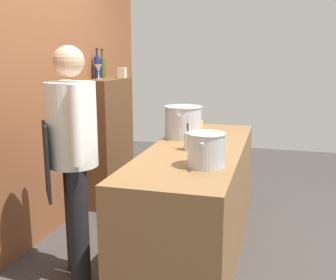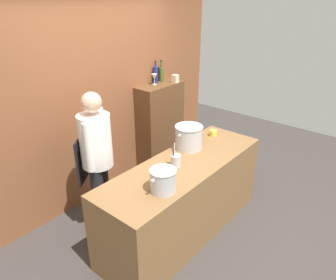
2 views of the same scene
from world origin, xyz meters
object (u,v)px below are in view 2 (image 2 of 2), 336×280
stockpot_large (189,137)px  wine_glass_tall (154,77)px  utensil_crock (176,161)px  spice_tin_cream (175,79)px  wine_bottle_olive (161,74)px  chef (97,155)px  wine_bottle_cobalt (156,74)px  butter_jar (213,133)px  stockpot_small (163,180)px

stockpot_large → wine_glass_tall: size_ratio=2.50×
utensil_crock → wine_glass_tall: (1.02, 1.21, 0.49)m
spice_tin_cream → wine_bottle_olive: bearing=112.0°
chef → wine_bottle_cobalt: (1.54, 0.52, 0.51)m
butter_jar → chef: bearing=155.4°
stockpot_large → spice_tin_cream: bearing=46.0°
utensil_crock → spice_tin_cream: size_ratio=2.37×
wine_bottle_olive → spice_tin_cream: size_ratio=2.77×
stockpot_small → wine_bottle_cobalt: 2.16m
stockpot_small → wine_bottle_cobalt: size_ratio=0.98×
wine_bottle_olive → spice_tin_cream: bearing=-68.0°
stockpot_large → wine_bottle_cobalt: size_ratio=1.21×
utensil_crock → wine_bottle_olive: bearing=45.6°
wine_glass_tall → spice_tin_cream: bearing=-27.4°
stockpot_large → wine_bottle_cobalt: wine_bottle_cobalt is taller
stockpot_small → wine_glass_tall: (1.44, 1.40, 0.45)m
wine_bottle_cobalt → wine_glass_tall: 0.10m
chef → spice_tin_cream: size_ratio=14.83×
utensil_crock → spice_tin_cream: bearing=39.0°
stockpot_large → wine_bottle_olive: bearing=54.2°
stockpot_small → utensil_crock: utensil_crock is taller
wine_bottle_cobalt → wine_bottle_olive: size_ratio=1.02×
chef → wine_glass_tall: chef is taller
wine_bottle_olive → wine_glass_tall: wine_bottle_olive is taller
chef → wine_bottle_olive: size_ratio=5.35×
wine_bottle_olive → spice_tin_cream: (0.08, -0.20, -0.06)m
wine_bottle_cobalt → wine_bottle_olive: 0.12m
butter_jar → spice_tin_cream: spice_tin_cream is taller
butter_jar → spice_tin_cream: size_ratio=0.81×
chef → butter_jar: chef is taller
wine_glass_tall → wine_bottle_olive: bearing=12.6°
butter_jar → wine_glass_tall: (0.11, 1.09, 0.52)m
stockpot_small → butter_jar: size_ratio=3.39×
utensil_crock → wine_bottle_cobalt: wine_bottle_cobalt is taller
butter_jar → wine_bottle_cobalt: bearing=80.3°
chef → utensil_crock: 0.86m
chef → wine_glass_tall: (1.46, 0.47, 0.50)m
utensil_crock → wine_bottle_cobalt: bearing=48.7°
stockpot_small → butter_jar: stockpot_small is taller
stockpot_small → butter_jar: (1.33, 0.31, -0.07)m
stockpot_large → wine_glass_tall: wine_glass_tall is taller
stockpot_large → wine_bottle_olive: size_ratio=1.24×
wine_bottle_cobalt → wine_bottle_olive: (0.12, -0.01, -0.01)m
butter_jar → wine_bottle_cobalt: size_ratio=0.29×
stockpot_large → butter_jar: bearing=-4.6°
wine_bottle_olive → wine_bottle_cobalt: bearing=176.8°
stockpot_large → wine_bottle_cobalt: (0.67, 1.10, 0.44)m
wine_bottle_olive → spice_tin_cream: 0.22m
chef → wine_glass_tall: size_ratio=10.82×
stockpot_large → stockpot_small: 0.93m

